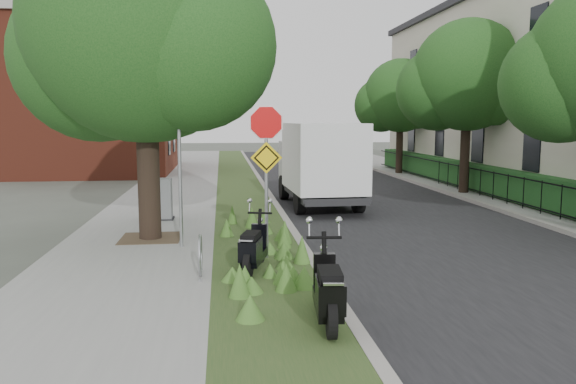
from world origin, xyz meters
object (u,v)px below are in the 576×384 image
object	(u,v)px
scooter_far	(253,252)
box_truck	(320,161)
sign_assembly	(266,150)
utility_cabinet	(158,200)
scooter_near	(329,298)

from	to	relation	value
scooter_far	box_truck	bearing A→B (deg)	71.96
box_truck	scooter_far	bearing A→B (deg)	-108.04
sign_assembly	scooter_far	xyz separation A→B (m)	(-0.35, -1.07, -1.83)
sign_assembly	scooter_far	world-z (taller)	sign_assembly
scooter_far	box_truck	xyz separation A→B (m)	(2.71, 8.33, 1.06)
sign_assembly	utility_cabinet	size ratio (longest dim) A/B	2.80
sign_assembly	scooter_near	size ratio (longest dim) A/B	1.83
sign_assembly	scooter_near	bearing A→B (deg)	-82.37
box_truck	utility_cabinet	xyz separation A→B (m)	(-5.06, -2.48, -0.89)
scooter_near	utility_cabinet	size ratio (longest dim) A/B	1.53
utility_cabinet	box_truck	bearing A→B (deg)	26.06
box_truck	utility_cabinet	distance (m)	5.70
sign_assembly	scooter_far	size ratio (longest dim) A/B	2.02
scooter_near	box_truck	xyz separation A→B (m)	(1.84, 11.19, 1.03)
scooter_near	scooter_far	size ratio (longest dim) A/B	1.10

